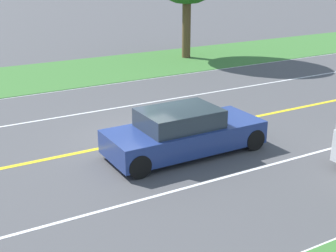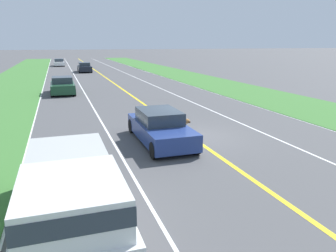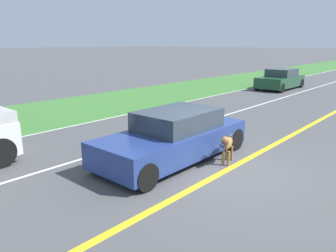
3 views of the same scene
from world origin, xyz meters
TOP-DOWN VIEW (x-y plane):
  - ground_plane at (0.00, 0.00)m, footprint 400.00×400.00m
  - centre_divider_line at (0.00, 0.00)m, footprint 0.18×160.00m
  - lane_edge_line_right at (7.00, 0.00)m, footprint 0.14×160.00m
  - lane_edge_line_left at (-7.00, 0.00)m, footprint 0.14×160.00m
  - lane_dash_same_dir at (3.50, 0.00)m, footprint 0.10×160.00m
  - lane_dash_oncoming at (-3.50, 0.00)m, footprint 0.10×160.00m
  - grass_verge_left at (-10.00, 0.00)m, footprint 6.00×160.00m
  - ego_car at (1.56, 0.28)m, footprint 1.89×4.68m
  - dog at (0.26, -0.38)m, footprint 0.47×1.07m

SIDE VIEW (x-z plane):
  - ground_plane at x=0.00m, z-range 0.00..0.00m
  - centre_divider_line at x=0.00m, z-range 0.00..0.01m
  - lane_edge_line_right at x=7.00m, z-range 0.00..0.01m
  - lane_edge_line_left at x=-7.00m, z-range 0.00..0.01m
  - lane_dash_same_dir at x=3.50m, z-range 0.00..0.01m
  - lane_dash_oncoming at x=-3.50m, z-range 0.00..0.01m
  - grass_verge_left at x=-10.00m, z-range 0.00..0.03m
  - dog at x=0.26m, z-range 0.12..0.98m
  - ego_car at x=1.56m, z-range -0.04..1.34m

